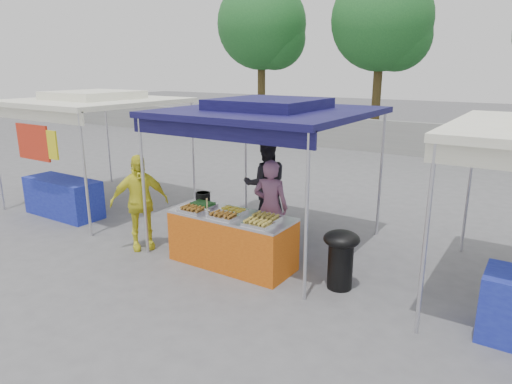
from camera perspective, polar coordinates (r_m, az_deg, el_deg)
The scene contains 22 objects.
ground_plane at distance 7.54m, azimuth -2.51°, elevation -8.75°, with size 80.00×80.00×0.00m, color #5F5F61.
back_wall at distance 17.24m, azimuth 19.29°, elevation 6.24°, with size 40.00×0.25×1.20m, color gray.
main_canopy at distance 7.72m, azimuth 1.52°, elevation 10.11°, with size 3.20×3.20×2.57m.
neighbor_stall_left at distance 10.61m, azimuth -21.04°, elevation 6.35°, with size 3.20×3.20×2.57m.
tree_0 at distance 22.17m, azimuth 1.12°, elevation 19.80°, with size 4.08×4.08×7.01m.
tree_1 at distance 20.01m, azimuth 15.87°, elevation 19.52°, with size 4.01×4.01×6.90m.
vendor_table at distance 7.30m, azimuth -3.01°, elevation -5.96°, with size 2.00×0.80×0.85m.
food_tray_fl at distance 7.32m, azimuth -7.92°, elevation -2.22°, with size 0.42×0.30×0.07m.
food_tray_fm at distance 6.96m, azimuth -4.07°, elevation -3.02°, with size 0.42×0.30×0.07m.
food_tray_fr at distance 6.62m, azimuth 0.25°, elevation -3.97°, with size 0.42×0.30×0.07m.
food_tray_bl at distance 7.56m, azimuth -6.68°, elevation -1.60°, with size 0.42×0.30×0.07m.
food_tray_bm at distance 7.25m, azimuth -2.84°, elevation -2.26°, with size 0.42×0.30×0.07m.
food_tray_br at distance 6.88m, azimuth 1.24°, elevation -3.22°, with size 0.42×0.30×0.07m.
cooking_pot at distance 7.89m, azimuth -6.66°, elevation -0.59°, with size 0.25×0.25×0.15m, color black.
skewer_cup at distance 7.07m, azimuth -6.05°, elevation -2.67°, with size 0.08×0.08×0.10m, color silver.
wok_burner at distance 6.62m, azimuth 10.56°, elevation -7.67°, with size 0.52×0.52×0.87m.
crate_left at distance 8.08m, azimuth -3.89°, elevation -5.89°, with size 0.51×0.36×0.31m, color #1523AB.
crate_right at distance 7.83m, azimuth 2.68°, elevation -6.72°, with size 0.45×0.31×0.27m, color #1523AB.
crate_stacked at distance 7.73m, azimuth 2.71°, elevation -4.89°, with size 0.44×0.31×0.26m, color #1523AB.
vendor_woman at distance 7.62m, azimuth 1.83°, elevation -1.93°, with size 0.59×0.39×1.63m, color #915C7D.
helper_man at distance 8.82m, azimuth 1.23°, elevation 0.99°, with size 0.86×0.67×1.78m, color black.
customer_person at distance 8.08m, azimuth -14.37°, elevation -1.25°, with size 0.98×0.41×1.67m, color yellow.
Camera 1 is at (4.02, -5.59, 3.07)m, focal length 32.00 mm.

